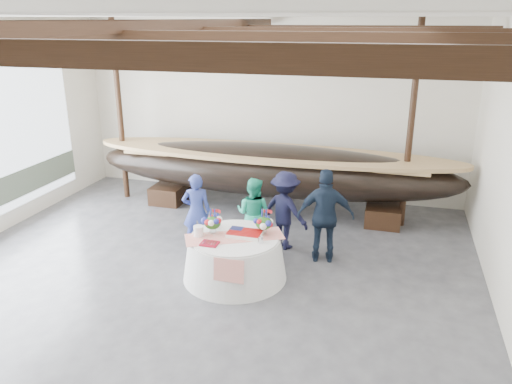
# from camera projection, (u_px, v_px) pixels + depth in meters

# --- Properties ---
(floor) EXTENTS (10.00, 12.00, 0.01)m
(floor) POSITION_uv_depth(u_px,v_px,m) (175.00, 308.00, 8.12)
(floor) COLOR #3D3D42
(floor) RESTS_ON ground
(wall_back) EXTENTS (10.00, 0.02, 4.50)m
(wall_back) POSITION_uv_depth(u_px,v_px,m) (269.00, 109.00, 12.83)
(wall_back) COLOR silver
(wall_back) RESTS_ON ground
(ceiling) EXTENTS (10.00, 12.00, 0.01)m
(ceiling) POSITION_uv_depth(u_px,v_px,m) (157.00, 16.00, 6.64)
(ceiling) COLOR white
(ceiling) RESTS_ON wall_back
(pavilion_structure) EXTENTS (9.80, 11.76, 4.50)m
(pavilion_structure) POSITION_uv_depth(u_px,v_px,m) (183.00, 51.00, 7.53)
(pavilion_structure) COLOR black
(pavilion_structure) RESTS_ON ground
(longboat_display) EXTENTS (8.89, 1.78, 1.67)m
(longboat_display) POSITION_uv_depth(u_px,v_px,m) (271.00, 170.00, 11.86)
(longboat_display) COLOR black
(longboat_display) RESTS_ON ground
(banquet_table) EXTENTS (1.88, 1.88, 0.80)m
(banquet_table) POSITION_uv_depth(u_px,v_px,m) (235.00, 257.00, 8.98)
(banquet_table) COLOR silver
(banquet_table) RESTS_ON ground
(tabletop_items) EXTENTS (1.79, 1.28, 0.40)m
(tabletop_items) POSITION_uv_depth(u_px,v_px,m) (235.00, 226.00, 8.91)
(tabletop_items) COLOR red
(tabletop_items) RESTS_ON banquet_table
(guest_woman_blue) EXTENTS (0.67, 0.55, 1.57)m
(guest_woman_blue) POSITION_uv_depth(u_px,v_px,m) (197.00, 211.00, 10.07)
(guest_woman_blue) COLOR navy
(guest_woman_blue) RESTS_ON ground
(guest_woman_teal) EXTENTS (0.80, 0.67, 1.50)m
(guest_woman_teal) POSITION_uv_depth(u_px,v_px,m) (253.00, 213.00, 10.05)
(guest_woman_teal) COLOR #20A581
(guest_woman_teal) RESTS_ON ground
(guest_man_left) EXTENTS (1.20, 0.97, 1.62)m
(guest_man_left) POSITION_uv_depth(u_px,v_px,m) (285.00, 210.00, 10.04)
(guest_man_left) COLOR black
(guest_man_left) RESTS_ON ground
(guest_man_right) EXTENTS (1.14, 0.63, 1.85)m
(guest_man_right) POSITION_uv_depth(u_px,v_px,m) (325.00, 216.00, 9.44)
(guest_man_right) COLOR #131F30
(guest_man_right) RESTS_ON ground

